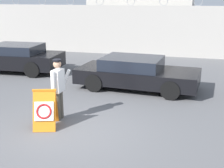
# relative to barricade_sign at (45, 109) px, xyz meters

# --- Properties ---
(ground_plane) EXTENTS (90.00, 90.00, 0.00)m
(ground_plane) POSITION_rel_barricade_sign_xyz_m (0.75, -0.08, -0.51)
(ground_plane) COLOR #5B5B5E
(perimeter_wall) EXTENTS (36.00, 0.30, 3.28)m
(perimeter_wall) POSITION_rel_barricade_sign_xyz_m (0.75, 11.07, 0.91)
(perimeter_wall) COLOR #ADA8A0
(perimeter_wall) RESTS_ON ground_plane
(building_block) EXTENTS (6.73, 6.65, 4.97)m
(building_block) POSITION_rel_barricade_sign_xyz_m (-0.20, 16.25, 1.97)
(building_block) COLOR beige
(building_block) RESTS_ON ground_plane
(barricade_sign) EXTENTS (0.78, 0.89, 1.03)m
(barricade_sign) POSITION_rel_barricade_sign_xyz_m (0.00, 0.00, 0.00)
(barricade_sign) COLOR orange
(barricade_sign) RESTS_ON ground_plane
(security_guard) EXTENTS (0.38, 0.61, 1.71)m
(security_guard) POSITION_rel_barricade_sign_xyz_m (0.11, 0.62, 0.43)
(security_guard) COLOR #514C42
(security_guard) RESTS_ON ground_plane
(parked_car_front_coupe) EXTENTS (4.50, 2.18, 1.25)m
(parked_car_front_coupe) POSITION_rel_barricade_sign_xyz_m (-4.34, 5.38, 0.13)
(parked_car_front_coupe) COLOR black
(parked_car_front_coupe) RESTS_ON ground_plane
(parked_car_rear_sedan) EXTENTS (4.54, 2.23, 1.17)m
(parked_car_rear_sedan) POSITION_rel_barricade_sign_xyz_m (1.57, 4.18, 0.08)
(parked_car_rear_sedan) COLOR black
(parked_car_rear_sedan) RESTS_ON ground_plane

